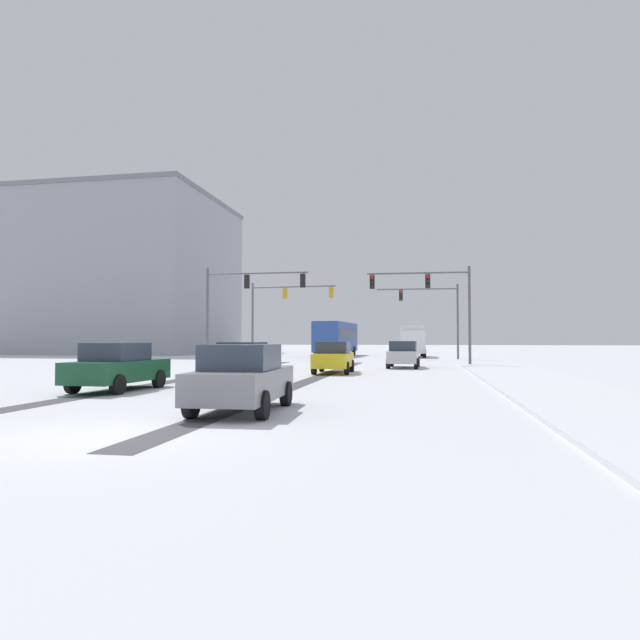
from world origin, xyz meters
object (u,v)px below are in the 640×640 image
object	(u,v)px
office_building_far_left_block	(112,277)
traffic_signal_near_left	(242,295)
car_yellow_cab_second	(333,357)
car_black_third	(243,362)
car_dark_green_fourth	(118,367)
bus_oncoming	(336,336)
traffic_signal_far_right	(434,307)
car_silver_lead	(403,354)
car_grey_fifth	(242,378)
box_truck_delivery	(412,340)
traffic_signal_far_left	(281,304)
traffic_signal_near_right	(433,294)

from	to	relation	value
office_building_far_left_block	traffic_signal_near_left	bearing A→B (deg)	-46.52
car_yellow_cab_second	car_black_third	size ratio (longest dim) A/B	1.01
car_dark_green_fourth	bus_oncoming	size ratio (longest dim) A/B	0.37
traffic_signal_far_right	office_building_far_left_block	size ratio (longest dim) A/B	0.26
car_silver_lead	car_black_third	world-z (taller)	same
car_grey_fifth	bus_oncoming	xyz separation A→B (m)	(-4.19, 41.85, 1.18)
traffic_signal_far_right	bus_oncoming	size ratio (longest dim) A/B	0.63
car_yellow_cab_second	car_grey_fifth	xyz separation A→B (m)	(0.20, -15.08, 0.00)
traffic_signal_near_left	bus_oncoming	xyz separation A→B (m)	(3.27, 19.72, -2.69)
traffic_signal_near_left	car_grey_fifth	size ratio (longest dim) A/B	1.67
traffic_signal_far_right	box_truck_delivery	distance (m)	6.31
traffic_signal_far_left	car_silver_lead	size ratio (longest dim) A/B	1.77
traffic_signal_near_right	car_black_third	xyz separation A→B (m)	(-7.93, -15.09, -3.86)
traffic_signal_far_left	bus_oncoming	xyz separation A→B (m)	(3.14, 9.94, -2.71)
traffic_signal_far_left	bus_oncoming	size ratio (longest dim) A/B	0.66
traffic_signal_far_left	bus_oncoming	distance (m)	10.77
traffic_signal_near_left	car_dark_green_fourth	xyz separation A→B (m)	(1.58, -17.76, -3.87)
car_silver_lead	car_black_third	xyz separation A→B (m)	(-6.11, -12.05, 0.00)
car_yellow_cab_second	car_dark_green_fourth	bearing A→B (deg)	-117.97
traffic_signal_near_left	car_yellow_cab_second	distance (m)	10.84
traffic_signal_near_left	car_yellow_cab_second	xyz separation A→B (m)	(7.27, -7.05, -3.87)
box_truck_delivery	traffic_signal_near_right	bearing A→B (deg)	-84.59
traffic_signal_near_left	car_grey_fifth	xyz separation A→B (m)	(7.46, -22.13, -3.87)
traffic_signal_near_left	car_yellow_cab_second	bearing A→B (deg)	-44.13
traffic_signal_near_right	traffic_signal_far_right	size ratio (longest dim) A/B	0.96
traffic_signal_near_left	office_building_far_left_block	world-z (taller)	office_building_far_left_block
traffic_signal_far_right	traffic_signal_far_left	bearing A→B (deg)	-162.33
bus_oncoming	car_yellow_cab_second	bearing A→B (deg)	-81.51
traffic_signal_near_left	car_silver_lead	xyz separation A→B (m)	(10.62, -1.16, -3.87)
traffic_signal_far_right	bus_oncoming	xyz separation A→B (m)	(-9.54, 5.90, -2.49)
box_truck_delivery	traffic_signal_far_right	bearing A→B (deg)	-69.29
car_dark_green_fourth	office_building_far_left_block	size ratio (longest dim) A/B	0.15
traffic_signal_far_right	car_silver_lead	world-z (taller)	traffic_signal_far_right
traffic_signal_near_left	car_dark_green_fourth	bearing A→B (deg)	-84.91
traffic_signal_far_left	traffic_signal_near_left	xyz separation A→B (m)	(-0.14, -9.78, -0.02)
traffic_signal_far_right	car_black_third	xyz separation A→B (m)	(-8.30, -27.03, -3.67)
traffic_signal_near_right	box_truck_delivery	distance (m)	17.54
car_black_third	car_grey_fifth	size ratio (longest dim) A/B	0.98
bus_oncoming	traffic_signal_far_left	bearing A→B (deg)	-107.51
car_dark_green_fourth	box_truck_delivery	size ratio (longest dim) A/B	0.56
traffic_signal_near_left	traffic_signal_far_right	distance (m)	18.84
car_silver_lead	car_dark_green_fourth	bearing A→B (deg)	-118.56
car_grey_fifth	box_truck_delivery	size ratio (longest dim) A/B	0.56
car_yellow_cab_second	office_building_far_left_block	distance (m)	49.46
car_dark_green_fourth	box_truck_delivery	world-z (taller)	box_truck_delivery
traffic_signal_near_right	traffic_signal_far_right	xyz separation A→B (m)	(0.36, 11.93, -0.19)
car_grey_fifth	traffic_signal_near_right	bearing A→B (deg)	78.28
car_black_third	bus_oncoming	world-z (taller)	bus_oncoming
car_silver_lead	bus_oncoming	size ratio (longest dim) A/B	0.37
traffic_signal_far_right	office_building_far_left_block	world-z (taller)	office_building_far_left_block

